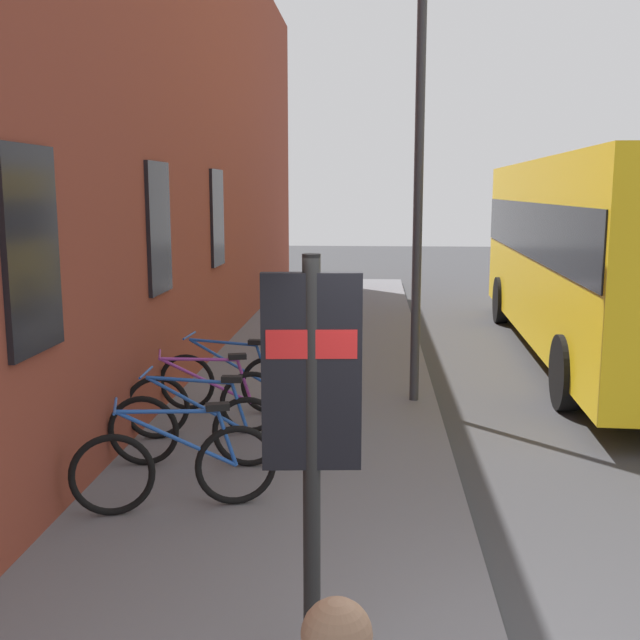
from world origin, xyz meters
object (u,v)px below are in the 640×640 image
(bicycle_end_of_row, at_px, (176,467))
(bicycle_far_end, at_px, (196,428))
(transit_info_sign, at_px, (312,399))
(bicycle_leaning_wall, at_px, (228,382))
(street_lamp, at_px, (419,148))
(bicycle_nearest_sign, at_px, (205,402))
(pedestrian_crossing_street, at_px, (299,352))
(city_bus, at_px, (601,246))

(bicycle_end_of_row, bearing_deg, bicycle_far_end, 3.93)
(transit_info_sign, bearing_deg, bicycle_end_of_row, 32.78)
(bicycle_leaning_wall, height_order, street_lamp, street_lamp)
(bicycle_leaning_wall, xyz_separation_m, street_lamp, (0.73, -2.34, 2.86))
(bicycle_nearest_sign, relative_size, street_lamp, 0.31)
(pedestrian_crossing_street, bearing_deg, city_bus, -42.17)
(transit_info_sign, height_order, street_lamp, street_lamp)
(bicycle_leaning_wall, height_order, transit_info_sign, transit_info_sign)
(city_bus, distance_m, street_lamp, 4.96)
(bicycle_nearest_sign, height_order, city_bus, city_bus)
(street_lamp, bearing_deg, bicycle_far_end, 138.65)
(bicycle_far_end, xyz_separation_m, transit_info_sign, (-3.14, -1.41, 1.21))
(street_lamp, bearing_deg, transit_info_sign, 171.24)
(city_bus, bearing_deg, pedestrian_crossing_street, 137.83)
(bicycle_far_end, height_order, pedestrian_crossing_street, pedestrian_crossing_street)
(bicycle_far_end, bearing_deg, bicycle_nearest_sign, 7.01)
(bicycle_nearest_sign, relative_size, pedestrian_crossing_street, 1.06)
(transit_info_sign, relative_size, pedestrian_crossing_street, 1.48)
(pedestrian_crossing_street, relative_size, street_lamp, 0.29)
(transit_info_sign, bearing_deg, pedestrian_crossing_street, 6.61)
(transit_info_sign, xyz_separation_m, street_lamp, (5.76, -0.89, 1.65))
(pedestrian_crossing_street, bearing_deg, bicycle_nearest_sign, 86.42)
(bicycle_nearest_sign, xyz_separation_m, pedestrian_crossing_street, (-0.07, -1.06, 0.60))
(bicycle_far_end, bearing_deg, bicycle_end_of_row, -176.07)
(bicycle_end_of_row, distance_m, city_bus, 9.09)
(transit_info_sign, bearing_deg, bicycle_nearest_sign, 20.52)
(bicycle_end_of_row, xyz_separation_m, bicycle_nearest_sign, (2.01, 0.19, 0.00))
(bicycle_leaning_wall, distance_m, street_lamp, 3.77)
(bicycle_far_end, relative_size, transit_info_sign, 0.74)
(bicycle_leaning_wall, bearing_deg, city_bus, -53.80)
(transit_info_sign, distance_m, pedestrian_crossing_street, 4.10)
(bicycle_end_of_row, height_order, bicycle_leaning_wall, same)
(bicycle_end_of_row, distance_m, bicycle_far_end, 1.06)
(bicycle_leaning_wall, xyz_separation_m, transit_info_sign, (-5.03, -1.45, 1.21))
(bicycle_leaning_wall, bearing_deg, transit_info_sign, -163.91)
(bicycle_nearest_sign, distance_m, pedestrian_crossing_street, 1.22)
(street_lamp, bearing_deg, pedestrian_crossing_street, 142.07)
(city_bus, relative_size, pedestrian_crossing_street, 6.52)
(bicycle_far_end, bearing_deg, transit_info_sign, -155.78)
(city_bus, distance_m, pedestrian_crossing_street, 6.98)
(bicycle_far_end, relative_size, street_lamp, 0.32)
(bicycle_end_of_row, xyz_separation_m, city_bus, (7.08, -5.53, 1.41))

